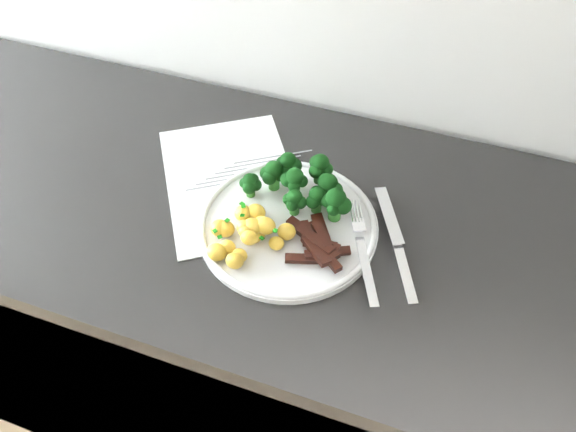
# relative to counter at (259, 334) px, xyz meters

# --- Properties ---
(counter) EXTENTS (2.33, 0.58, 0.87)m
(counter) POSITION_rel_counter_xyz_m (0.00, 0.00, 0.00)
(counter) COLOR black
(counter) RESTS_ON ground
(recipe_paper) EXTENTS (0.36, 0.38, 0.00)m
(recipe_paper) POSITION_rel_counter_xyz_m (-0.06, 0.05, 0.44)
(recipe_paper) COLOR white
(recipe_paper) RESTS_ON counter
(plate) EXTENTS (0.30, 0.30, 0.02)m
(plate) POSITION_rel_counter_xyz_m (0.08, -0.02, 0.45)
(plate) COLOR white
(plate) RESTS_ON counter
(broccoli) EXTENTS (0.19, 0.11, 0.07)m
(broccoli) POSITION_rel_counter_xyz_m (0.08, 0.04, 0.49)
(broccoli) COLOR #27681F
(broccoli) RESTS_ON plate
(potatoes) EXTENTS (0.13, 0.13, 0.04)m
(potatoes) POSITION_rel_counter_xyz_m (0.03, -0.07, 0.46)
(potatoes) COLOR gold
(potatoes) RESTS_ON plate
(beef_strips) EXTENTS (0.12, 0.11, 0.02)m
(beef_strips) POSITION_rel_counter_xyz_m (0.14, -0.05, 0.46)
(beef_strips) COLOR black
(beef_strips) RESTS_ON plate
(fork) EXTENTS (0.10, 0.20, 0.02)m
(fork) POSITION_rel_counter_xyz_m (0.21, -0.05, 0.46)
(fork) COLOR silver
(fork) RESTS_ON plate
(knife) EXTENTS (0.11, 0.22, 0.02)m
(knife) POSITION_rel_counter_xyz_m (0.26, -0.02, 0.45)
(knife) COLOR silver
(knife) RESTS_ON plate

